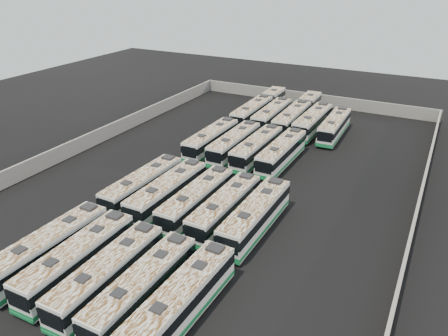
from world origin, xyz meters
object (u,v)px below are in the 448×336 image
bus_midfront_far_left (143,185)px  bus_back_center (298,113)px  bus_midback_center (257,148)px  bus_midback_right (281,153)px  bus_front_center (108,274)px  bus_back_right (313,122)px  bus_midfront_right (225,208)px  bus_front_left (78,259)px  bus_midfront_left (168,192)px  bus_front_far_right (181,301)px  bus_back_far_left (260,107)px  bus_front_right (142,287)px  bus_midback_left (234,144)px  bus_back_left (272,116)px  bus_midfront_far_right (255,216)px  bus_front_far_left (49,248)px  bus_midback_far_left (211,139)px  bus_midfront_center (196,200)px  bus_back_far_right (334,126)px

bus_midfront_far_left → bus_back_center: (7.04, 33.11, 0.05)m
bus_midback_center → bus_midback_right: same height
bus_front_center → bus_back_right: size_ratio=0.97×
bus_midfront_right → bus_back_center: bus_back_center is taller
bus_front_left → bus_back_center: bearing=84.6°
bus_midfront_far_left → bus_midfront_left: size_ratio=0.98×
bus_front_far_right → bus_midback_right: (-3.50, 29.97, -0.02)m
bus_back_far_left → bus_midfront_right: bearing=-73.4°
bus_front_right → bus_back_right: bus_back_right is taller
bus_midback_center → bus_back_center: 17.05m
bus_front_left → bus_front_far_right: (10.55, -0.20, 0.01)m
bus_front_left → bus_midback_center: (3.52, 29.68, -0.01)m
bus_midback_left → bus_back_center: size_ratio=0.63×
bus_front_center → bus_back_left: bearing=93.6°
bus_midfront_far_right → bus_back_right: bearing=97.0°
bus_front_center → bus_midfront_far_left: bus_front_center is taller
bus_front_far_right → bus_midfront_far_left: (-14.03, 13.83, -0.03)m
bus_front_far_left → bus_midfront_left: size_ratio=1.00×
bus_midback_center → bus_back_right: bus_back_right is taller
bus_front_center → bus_midback_left: 30.16m
bus_midfront_left → bus_midback_far_left: size_ratio=1.02×
bus_midfront_left → bus_back_right: bus_back_right is taller
bus_midfront_center → bus_back_center: bearing=90.4°
bus_midfront_center → bus_front_right: bearing=-75.9°
bus_back_far_left → bus_back_left: bearing=-43.4°
bus_front_left → bus_front_right: bearing=-3.3°
bus_back_far_left → bus_back_center: (7.07, -0.10, 0.00)m
bus_midback_center → bus_midback_far_left: bearing=-178.8°
bus_midfront_right → bus_front_far_left: bearing=-127.3°
bus_front_center → bus_back_far_left: 47.64m
bus_back_far_right → bus_midback_right: bearing=-106.0°
bus_front_left → bus_front_center: bearing=-5.3°
bus_midfront_right → bus_midback_center: 16.58m
bus_front_far_left → bus_midback_left: (3.51, 29.70, -0.02)m
bus_back_center → bus_back_right: bearing=-43.3°
bus_midfront_left → bus_back_left: 30.04m
bus_midback_center → bus_midback_right: (3.53, 0.08, 0.00)m
bus_midback_right → bus_back_left: size_ratio=0.98×
bus_front_center → bus_midback_right: size_ratio=1.00×
bus_midback_center → bus_back_far_left: size_ratio=0.63×
bus_midfront_right → bus_midback_far_left: size_ratio=0.99×
bus_front_right → bus_midback_right: 30.05m
bus_front_far_left → bus_front_left: 3.42m
bus_midfront_right → bus_midfront_center: bearing=-179.9°
bus_midfront_left → bus_midback_right: (7.08, 16.28, -0.02)m
bus_midfront_left → bus_back_far_left: bus_back_far_left is taller
bus_front_left → bus_back_far_right: 44.62m
bus_midback_right → bus_back_far_right: size_ratio=1.02×
bus_front_far_right → bus_midfront_left: 17.30m
bus_back_right → bus_midfront_far_right: bearing=-82.5°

